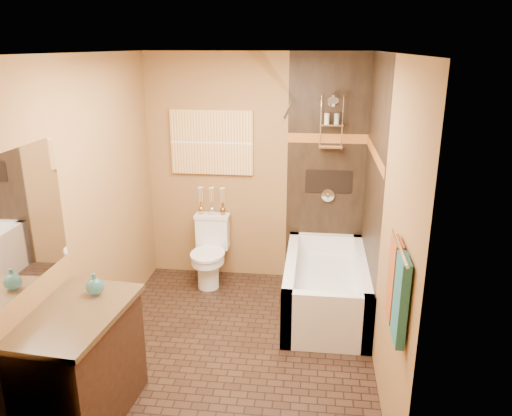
% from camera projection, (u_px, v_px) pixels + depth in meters
% --- Properties ---
extents(floor, '(3.00, 3.00, 0.00)m').
position_uv_depth(floor, '(235.00, 347.00, 4.44)').
color(floor, black).
rests_on(floor, ground).
extents(wall_left, '(0.02, 3.00, 2.50)m').
position_uv_depth(wall_left, '(92.00, 208.00, 4.18)').
color(wall_left, olive).
rests_on(wall_left, floor).
extents(wall_right, '(0.02, 3.00, 2.50)m').
position_uv_depth(wall_right, '(384.00, 220.00, 3.91)').
color(wall_right, olive).
rests_on(wall_right, floor).
extents(wall_back, '(2.40, 0.02, 2.50)m').
position_uv_depth(wall_back, '(255.00, 170.00, 5.46)').
color(wall_back, olive).
rests_on(wall_back, floor).
extents(wall_front, '(2.40, 0.02, 2.50)m').
position_uv_depth(wall_front, '(186.00, 305.00, 2.63)').
color(wall_front, olive).
rests_on(wall_front, floor).
extents(ceiling, '(3.00, 3.00, 0.00)m').
position_uv_depth(ceiling, '(230.00, 53.00, 3.66)').
color(ceiling, silver).
rests_on(ceiling, wall_back).
extents(alcove_tile_back, '(0.85, 0.01, 2.50)m').
position_uv_depth(alcove_tile_back, '(327.00, 172.00, 5.36)').
color(alcove_tile_back, black).
rests_on(alcove_tile_back, wall_back).
extents(alcove_tile_right, '(0.01, 1.50, 2.50)m').
position_uv_depth(alcove_tile_right, '(373.00, 193.00, 4.62)').
color(alcove_tile_right, black).
rests_on(alcove_tile_right, wall_right).
extents(mosaic_band_back, '(0.85, 0.01, 0.10)m').
position_uv_depth(mosaic_band_back, '(328.00, 138.00, 5.24)').
color(mosaic_band_back, '#954D1B').
rests_on(mosaic_band_back, alcove_tile_back).
extents(mosaic_band_right, '(0.01, 1.50, 0.10)m').
position_uv_depth(mosaic_band_right, '(374.00, 154.00, 4.50)').
color(mosaic_band_right, '#954D1B').
rests_on(mosaic_band_right, alcove_tile_right).
extents(alcove_niche, '(0.50, 0.01, 0.25)m').
position_uv_depth(alcove_niche, '(329.00, 182.00, 5.38)').
color(alcove_niche, black).
rests_on(alcove_niche, alcove_tile_back).
extents(shower_fixtures, '(0.24, 0.33, 1.16)m').
position_uv_depth(shower_fixtures, '(331.00, 136.00, 5.12)').
color(shower_fixtures, silver).
rests_on(shower_fixtures, floor).
extents(curtain_rod, '(0.03, 1.55, 0.03)m').
position_uv_depth(curtain_rod, '(289.00, 108.00, 4.47)').
color(curtain_rod, silver).
rests_on(curtain_rod, wall_back).
extents(towel_bar, '(0.02, 0.55, 0.02)m').
position_uv_depth(towel_bar, '(400.00, 247.00, 2.86)').
color(towel_bar, silver).
rests_on(towel_bar, wall_right).
extents(towel_teal, '(0.05, 0.22, 0.52)m').
position_uv_depth(towel_teal, '(401.00, 300.00, 2.82)').
color(towel_teal, '#1A5259').
rests_on(towel_teal, towel_bar).
extents(towel_rust, '(0.05, 0.22, 0.52)m').
position_uv_depth(towel_rust, '(394.00, 280.00, 3.07)').
color(towel_rust, brown).
rests_on(towel_rust, towel_bar).
extents(sunset_painting, '(0.90, 0.04, 0.70)m').
position_uv_depth(sunset_painting, '(212.00, 142.00, 5.40)').
color(sunset_painting, '#C6842E').
rests_on(sunset_painting, wall_back).
extents(vanity_mirror, '(0.01, 1.00, 0.90)m').
position_uv_depth(vanity_mirror, '(22.00, 220.00, 3.16)').
color(vanity_mirror, white).
rests_on(vanity_mirror, wall_left).
extents(bathtub, '(0.80, 1.50, 0.55)m').
position_uv_depth(bathtub, '(326.00, 290.00, 4.98)').
color(bathtub, white).
rests_on(bathtub, floor).
extents(toilet, '(0.38, 0.56, 0.75)m').
position_uv_depth(toilet, '(210.00, 251.00, 5.52)').
color(toilet, white).
rests_on(toilet, floor).
extents(vanity, '(0.67, 1.01, 0.86)m').
position_uv_depth(vanity, '(80.00, 366.00, 3.46)').
color(vanity, black).
rests_on(vanity, floor).
extents(teal_bottle, '(0.15, 0.15, 0.20)m').
position_uv_depth(teal_bottle, '(95.00, 284.00, 3.54)').
color(teal_bottle, '#266F73').
rests_on(teal_bottle, vanity).
extents(bud_vases, '(0.31, 0.07, 0.31)m').
position_uv_depth(bud_vases, '(212.00, 200.00, 5.51)').
color(bud_vases, gold).
rests_on(bud_vases, toilet).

